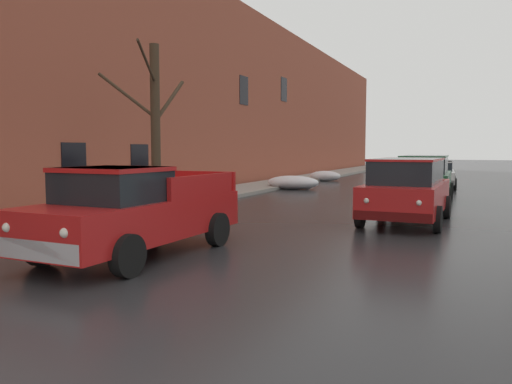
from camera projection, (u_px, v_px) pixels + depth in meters
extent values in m
cube|color=gray|center=(217.00, 194.00, 22.58)|extent=(2.73, 80.00, 0.15)
cube|color=#9E4C38|center=(180.00, 82.00, 22.90)|extent=(0.60, 80.00, 10.17)
cube|color=black|center=(139.00, 165.00, 19.89)|extent=(0.08, 1.10, 1.60)
cube|color=black|center=(74.00, 167.00, 16.66)|extent=(0.08, 1.10, 1.60)
cube|color=black|center=(284.00, 89.00, 34.19)|extent=(0.08, 1.10, 1.60)
cube|color=black|center=(244.00, 90.00, 28.40)|extent=(0.08, 1.10, 1.60)
ellipsoid|color=white|center=(293.00, 182.00, 26.06)|extent=(2.75, 1.40, 0.71)
ellipsoid|color=white|center=(281.00, 183.00, 26.41)|extent=(0.69, 0.57, 0.57)
ellipsoid|color=white|center=(307.00, 185.00, 25.77)|extent=(0.58, 0.49, 0.49)
ellipsoid|color=white|center=(325.00, 176.00, 32.61)|extent=(2.04, 1.04, 0.67)
ellipsoid|color=white|center=(316.00, 178.00, 32.70)|extent=(0.50, 0.42, 0.42)
cylinder|color=#423323|center=(156.00, 131.00, 15.60)|extent=(0.29, 0.29, 5.27)
cylinder|color=#423323|center=(169.00, 101.00, 16.24)|extent=(0.12, 1.67, 1.47)
cylinder|color=#423323|center=(147.00, 63.00, 14.33)|extent=(0.98, 2.09, 0.89)
cylinder|color=#423323|center=(127.00, 96.00, 15.52)|extent=(1.68, 0.78, 1.41)
cube|color=red|center=(138.00, 218.00, 9.92)|extent=(1.98, 5.00, 0.76)
cube|color=black|center=(113.00, 185.00, 9.23)|extent=(1.68, 1.62, 0.64)
cube|color=red|center=(113.00, 169.00, 9.20)|extent=(1.72, 1.67, 0.08)
cube|color=red|center=(202.00, 185.00, 10.39)|extent=(0.15, 2.38, 0.44)
cube|color=red|center=(133.00, 183.00, 11.13)|extent=(0.15, 2.38, 0.44)
cube|color=red|center=(202.00, 180.00, 12.06)|extent=(1.77, 0.14, 0.44)
cube|color=#B7B7BC|center=(38.00, 250.00, 7.75)|extent=(1.78, 0.16, 0.32)
sphere|color=white|center=(65.00, 233.00, 7.43)|extent=(0.16, 0.16, 0.16)
sphere|color=white|center=(7.00, 227.00, 7.94)|extent=(0.16, 0.16, 0.16)
cylinder|color=black|center=(128.00, 256.00, 8.20)|extent=(0.24, 0.72, 0.72)
cylinder|color=black|center=(42.00, 246.00, 9.01)|extent=(0.24, 0.72, 0.72)
cylinder|color=black|center=(218.00, 229.00, 10.89)|extent=(0.24, 0.72, 0.72)
cylinder|color=black|center=(146.00, 224.00, 11.69)|extent=(0.24, 0.72, 0.72)
cube|color=red|center=(407.00, 197.00, 14.28)|extent=(2.01, 4.76, 0.80)
cube|color=black|center=(408.00, 170.00, 14.25)|extent=(1.71, 3.34, 0.68)
cube|color=red|center=(408.00, 159.00, 14.23)|extent=(1.75, 3.40, 0.06)
cube|color=#520B0B|center=(392.00, 216.00, 12.21)|extent=(1.87, 0.16, 0.22)
cube|color=#520B0B|center=(417.00, 199.00, 16.39)|extent=(1.87, 0.16, 0.22)
cylinder|color=black|center=(438.00, 219.00, 12.58)|extent=(0.19, 0.68, 0.68)
cylinder|color=black|center=(360.00, 215.00, 13.40)|extent=(0.19, 0.68, 0.68)
cylinder|color=black|center=(447.00, 207.00, 15.22)|extent=(0.19, 0.68, 0.68)
cylinder|color=black|center=(382.00, 204.00, 16.04)|extent=(0.19, 0.68, 0.68)
sphere|color=silver|center=(419.00, 203.00, 11.90)|extent=(0.14, 0.14, 0.14)
sphere|color=silver|center=(366.00, 201.00, 12.42)|extent=(0.14, 0.14, 0.14)
cube|color=#1E5633|center=(424.00, 183.00, 20.19)|extent=(2.01, 4.80, 0.80)
cube|color=black|center=(425.00, 164.00, 20.17)|extent=(1.71, 3.37, 0.68)
cube|color=#1E5633|center=(425.00, 156.00, 20.14)|extent=(1.75, 3.43, 0.06)
cube|color=black|center=(419.00, 194.00, 18.07)|extent=(1.87, 0.16, 0.22)
cube|color=black|center=(428.00, 186.00, 22.36)|extent=(1.87, 0.16, 0.22)
cylinder|color=black|center=(449.00, 197.00, 18.49)|extent=(0.19, 0.68, 0.68)
cylinder|color=black|center=(394.00, 195.00, 19.23)|extent=(0.19, 0.68, 0.68)
cylinder|color=black|center=(451.00, 190.00, 21.21)|extent=(0.19, 0.68, 0.68)
cylinder|color=black|center=(403.00, 189.00, 21.95)|extent=(0.19, 0.68, 0.68)
sphere|color=silver|center=(437.00, 185.00, 17.77)|extent=(0.14, 0.14, 0.14)
sphere|color=silver|center=(401.00, 184.00, 18.24)|extent=(0.14, 0.14, 0.14)
cube|color=silver|center=(437.00, 177.00, 27.06)|extent=(1.92, 4.39, 0.60)
cube|color=black|center=(438.00, 166.00, 27.21)|extent=(1.56, 2.32, 0.52)
cube|color=silver|center=(438.00, 162.00, 27.20)|extent=(1.60, 2.36, 0.06)
cube|color=slate|center=(437.00, 182.00, 25.12)|extent=(1.63, 0.22, 0.22)
cube|color=slate|center=(438.00, 178.00, 29.04)|extent=(1.63, 0.22, 0.22)
cylinder|color=black|center=(455.00, 184.00, 25.55)|extent=(0.22, 0.61, 0.60)
cylinder|color=black|center=(420.00, 183.00, 26.13)|extent=(0.22, 0.61, 0.60)
cylinder|color=black|center=(454.00, 181.00, 28.04)|extent=(0.22, 0.61, 0.60)
cylinder|color=black|center=(422.00, 180.00, 28.62)|extent=(0.22, 0.61, 0.60)
sphere|color=silver|center=(449.00, 177.00, 24.88)|extent=(0.14, 0.14, 0.14)
sphere|color=silver|center=(426.00, 177.00, 25.25)|extent=(0.14, 0.14, 0.14)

